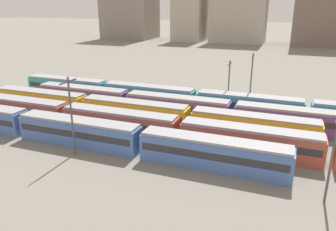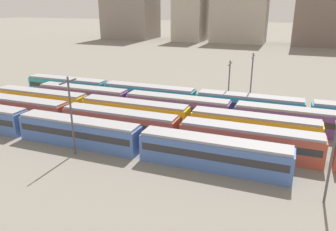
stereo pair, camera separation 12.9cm
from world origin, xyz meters
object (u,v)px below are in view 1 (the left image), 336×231
Objects in this scene: train_track_0 at (79,132)px; catenary_pole_0 at (71,113)px; catenary_pole_3 at (229,82)px; catenary_pole_1 at (251,79)px; train_track_4 at (249,105)px; train_track_2 at (135,112)px; train_track_3 at (233,113)px; train_track_1 at (249,141)px; catenary_pole_2 at (332,158)px.

train_track_0 is 5.42× the size of catenary_pole_0.
catenary_pole_0 is 1.15× the size of catenary_pole_3.
catenary_pole_1 reaches higher than catenary_pole_0.
train_track_4 is (20.18, 20.80, 0.00)m from train_track_0.
catenary_pole_1 reaches higher than train_track_2.
train_track_4 is 9.10× the size of catenary_pole_0.
train_track_3 is 7.26× the size of catenary_pole_0.
train_track_1 is 1.68× the size of train_track_2.
train_track_1 is 10.50× the size of catenary_pole_3.
train_track_1 is at bearing -82.41° from catenary_pole_1.
train_track_2 is at bearing 153.78° from catenary_pole_2.
catenary_pole_2 is at bearing -26.22° from train_track_2.
catenary_pole_3 is at bearing 177.86° from catenary_pole_1.
train_track_1 is 1.00× the size of train_track_4.
train_track_3 is 25.40m from catenary_pole_0.
train_track_3 is at bearing 19.19° from train_track_2.
train_track_4 is 8.94× the size of catenary_pole_1.
catenary_pole_1 is at bearing -2.14° from catenary_pole_3.
catenary_pole_0 is at bearing -66.77° from train_track_0.
catenary_pole_0 reaches higher than train_track_0.
catenary_pole_0 reaches higher than catenary_pole_2.
train_track_0 is 1.00× the size of train_track_2.
train_track_2 is at bearing 164.68° from train_track_1.
train_track_1 is at bearing -71.06° from catenary_pole_3.
train_track_0 is at bearing -166.90° from train_track_1.
train_track_2 is at bearing 72.10° from train_track_0.
catenary_pole_2 is at bearing -67.71° from catenary_pole_1.
train_track_4 is at bearing 45.87° from train_track_0.
train_track_0 is 28.98m from train_track_4.
train_track_2 is at bearing -132.72° from catenary_pole_3.
train_track_1 is 19.68m from train_track_2.
catenary_pole_0 is (-21.14, -8.00, 3.79)m from train_track_1.
train_track_1 is 8.94× the size of catenary_pole_1.
train_track_4 is (16.82, 10.40, 0.00)m from train_track_2.
train_track_1 is at bearing 135.71° from catenary_pole_2.
train_track_1 is 1.25× the size of train_track_3.
catenary_pole_1 reaches higher than catenary_pole_2.
train_track_1 is 20.09m from catenary_pole_3.
catenary_pole_3 is at bearing 143.44° from train_track_4.
catenary_pole_0 is at bearing -159.27° from train_track_1.
train_track_3 is at bearing -100.72° from catenary_pole_1.
catenary_pole_3 is at bearing 106.00° from train_track_3.
catenary_pole_2 is at bearing -44.29° from train_track_1.
catenary_pole_0 is 32.51m from catenary_pole_1.
train_track_0 is at bearing -134.13° from train_track_4.
catenary_pole_2 is (29.73, -0.38, -0.84)m from catenary_pole_0.
train_track_4 is 10.50× the size of catenary_pole_3.
train_track_0 is 0.75× the size of train_track_3.
train_track_3 is 8.63× the size of catenary_pole_2.
train_track_3 is at bearing 123.92° from catenary_pole_2.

